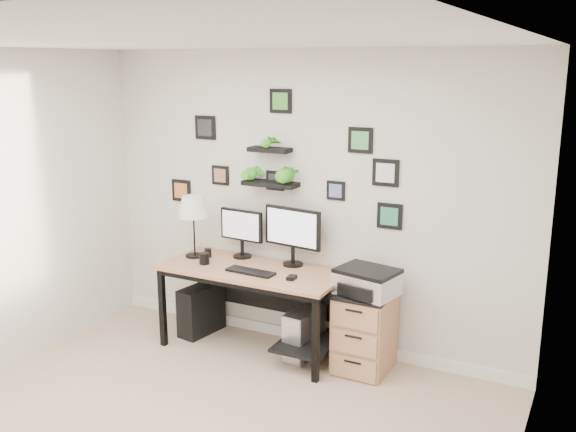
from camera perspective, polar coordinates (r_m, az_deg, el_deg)
The scene contains 14 objects.
room at distance 5.96m, azimuth 1.44°, elevation -10.58°, with size 4.00×4.00×4.00m.
desk at distance 5.62m, azimuth -2.72°, elevation -5.82°, with size 1.60×0.70×0.75m.
monitor_left at distance 5.81m, azimuth -4.15°, elevation -1.22°, with size 0.44×0.18×0.45m.
monitor_right at distance 5.55m, azimuth 0.41°, elevation -1.39°, with size 0.56×0.20×0.52m.
keyboard at distance 5.45m, azimuth -3.35°, elevation -4.96°, with size 0.43×0.14×0.02m, color black.
mouse at distance 5.28m, azimuth 0.33°, elevation -5.50°, with size 0.06×0.10×0.03m, color black.
table_lamp at distance 5.84m, azimuth -8.42°, elevation 0.69°, with size 0.28×0.28×0.56m.
mug at distance 5.71m, azimuth -7.45°, elevation -3.77°, with size 0.09×0.09×0.10m, color black.
pen_cup at distance 5.91m, azimuth -7.13°, elevation -3.26°, with size 0.06×0.06×0.08m, color black.
pc_tower_black at distance 6.12m, azimuth -7.72°, elevation -8.24°, with size 0.20×0.46×0.46m, color black.
pc_tower_grey at distance 5.60m, azimuth 1.45°, elevation -10.40°, with size 0.24×0.45×0.43m.
file_cabinet at distance 5.39m, azimuth 6.84°, elevation -10.09°, with size 0.43×0.53×0.67m.
printer at distance 5.19m, azimuth 7.04°, elevation -5.81°, with size 0.52×0.45×0.21m.
wall_decor at distance 5.57m, azimuth -1.04°, elevation 4.74°, with size 2.30×0.18×1.11m.
Camera 1 is at (2.35, -2.93, 2.48)m, focal length 40.00 mm.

